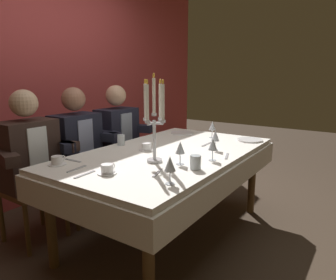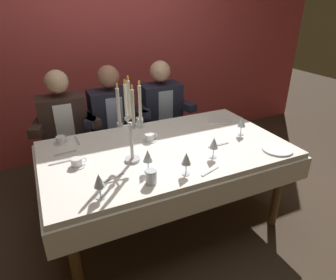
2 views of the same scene
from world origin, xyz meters
name	(u,v)px [view 1 (image 1 of 2)]	position (x,y,z in m)	size (l,w,h in m)	color
ground_plane	(168,234)	(0.00, 0.00, 0.00)	(12.00, 12.00, 0.00)	#3F3125
back_wall	(39,74)	(0.00, 1.66, 1.35)	(6.00, 0.12, 2.70)	#BE4243
dining_table	(168,165)	(0.00, 0.00, 0.62)	(1.94, 1.14, 0.74)	white
candelabra	(154,121)	(-0.31, -0.09, 1.04)	(0.19, 0.19, 0.62)	silver
dinner_plate_0	(182,133)	(0.70, 0.30, 0.75)	(0.23, 0.23, 0.01)	white
dinner_plate_1	(250,140)	(0.76, -0.41, 0.75)	(0.23, 0.23, 0.01)	white
wine_glass_0	(212,126)	(0.68, -0.06, 0.86)	(0.07, 0.07, 0.16)	silver
wine_glass_1	(170,164)	(-0.62, -0.43, 0.86)	(0.07, 0.07, 0.16)	silver
wine_glass_2	(213,145)	(-0.05, -0.42, 0.86)	(0.07, 0.07, 0.16)	silver
wine_glass_3	(180,148)	(-0.26, -0.27, 0.86)	(0.07, 0.07, 0.16)	silver
wine_glass_4	(215,136)	(0.24, -0.30, 0.85)	(0.07, 0.07, 0.16)	silver
water_tumbler_0	(121,140)	(-0.05, 0.47, 0.79)	(0.07, 0.07, 0.09)	silver
water_tumbler_1	(195,162)	(-0.30, -0.42, 0.79)	(0.07, 0.07, 0.09)	silver
coffee_cup_0	(146,147)	(-0.07, 0.17, 0.77)	(0.13, 0.12, 0.06)	white
coffee_cup_1	(57,161)	(-0.74, 0.42, 0.77)	(0.13, 0.12, 0.06)	white
coffee_cup_2	(108,170)	(-0.69, 0.00, 0.77)	(0.13, 0.12, 0.06)	white
spoon_0	(227,156)	(0.12, -0.46, 0.74)	(0.17, 0.02, 0.01)	#B7B7BC
fork_1	(158,173)	(-0.50, -0.26, 0.74)	(0.17, 0.02, 0.01)	#B7B7BC
knife_2	(207,144)	(0.39, -0.15, 0.74)	(0.19, 0.02, 0.01)	#B7B7BC
spoon_3	(77,169)	(-0.74, 0.23, 0.74)	(0.17, 0.02, 0.01)	#B7B7BC
spoon_4	(85,174)	(-0.78, 0.10, 0.74)	(0.17, 0.02, 0.01)	#B7B7BC
fork_5	(72,160)	(-0.62, 0.42, 0.74)	(0.17, 0.02, 0.01)	#B7B7BC
seated_diner_0	(28,154)	(-0.67, 0.89, 0.74)	(0.63, 0.48, 1.24)	brown
seated_diner_1	(76,143)	(-0.20, 0.89, 0.74)	(0.63, 0.48, 1.24)	brown
seated_diner_2	(117,134)	(0.34, 0.89, 0.74)	(0.63, 0.48, 1.24)	brown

